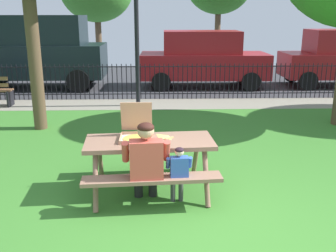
{
  "coord_description": "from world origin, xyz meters",
  "views": [
    {
      "loc": [
        -0.67,
        -3.92,
        2.46
      ],
      "look_at": [
        -0.48,
        2.04,
        0.75
      ],
      "focal_mm": 41.35,
      "sensor_mm": 36.0,
      "label": 1
    }
  ],
  "objects_px": {
    "child_at_table": "(179,170)",
    "parked_car_center": "(203,58)",
    "parked_car_left": "(35,50)",
    "pizza_box_open": "(136,132)",
    "picnic_table_foreground": "(150,152)",
    "adult_at_table": "(146,161)",
    "lamp_post_walkway": "(136,10)",
    "pizza_slice_on_table": "(165,137)"
  },
  "relations": [
    {
      "from": "child_at_table",
      "to": "parked_car_center",
      "type": "bearing_deg",
      "value": 81.24
    },
    {
      "from": "parked_car_left",
      "to": "parked_car_center",
      "type": "distance_m",
      "value": 5.8
    },
    {
      "from": "pizza_box_open",
      "to": "child_at_table",
      "type": "relative_size",
      "value": 0.61
    },
    {
      "from": "picnic_table_foreground",
      "to": "parked_car_center",
      "type": "relative_size",
      "value": 0.43
    },
    {
      "from": "picnic_table_foreground",
      "to": "parked_car_center",
      "type": "xyz_separation_m",
      "value": [
        1.76,
        8.41,
        0.41
      ]
    },
    {
      "from": "adult_at_table",
      "to": "lamp_post_walkway",
      "type": "distance_m",
      "value": 6.32
    },
    {
      "from": "child_at_table",
      "to": "pizza_box_open",
      "type": "bearing_deg",
      "value": 133.77
    },
    {
      "from": "adult_at_table",
      "to": "parked_car_left",
      "type": "bearing_deg",
      "value": 114.13
    },
    {
      "from": "pizza_box_open",
      "to": "adult_at_table",
      "type": "height_order",
      "value": "pizza_box_open"
    },
    {
      "from": "adult_at_table",
      "to": "child_at_table",
      "type": "bearing_deg",
      "value": 0.04
    },
    {
      "from": "pizza_box_open",
      "to": "parked_car_left",
      "type": "height_order",
      "value": "parked_car_left"
    },
    {
      "from": "adult_at_table",
      "to": "lamp_post_walkway",
      "type": "relative_size",
      "value": 0.28
    },
    {
      "from": "lamp_post_walkway",
      "to": "parked_car_center",
      "type": "xyz_separation_m",
      "value": [
        2.16,
        2.91,
        -1.59
      ]
    },
    {
      "from": "adult_at_table",
      "to": "child_at_table",
      "type": "relative_size",
      "value": 1.39
    },
    {
      "from": "parked_car_center",
      "to": "pizza_slice_on_table",
      "type": "bearing_deg",
      "value": -100.53
    },
    {
      "from": "picnic_table_foreground",
      "to": "parked_car_left",
      "type": "bearing_deg",
      "value": 115.62
    },
    {
      "from": "adult_at_table",
      "to": "parked_car_left",
      "type": "height_order",
      "value": "parked_car_left"
    },
    {
      "from": "child_at_table",
      "to": "parked_car_left",
      "type": "bearing_deg",
      "value": 116.35
    },
    {
      "from": "lamp_post_walkway",
      "to": "picnic_table_foreground",
      "type": "bearing_deg",
      "value": -85.78
    },
    {
      "from": "lamp_post_walkway",
      "to": "pizza_slice_on_table",
      "type": "bearing_deg",
      "value": -83.38
    },
    {
      "from": "adult_at_table",
      "to": "parked_car_left",
      "type": "distance_m",
      "value": 9.79
    },
    {
      "from": "child_at_table",
      "to": "lamp_post_walkway",
      "type": "bearing_deg",
      "value": 97.48
    },
    {
      "from": "child_at_table",
      "to": "parked_car_center",
      "type": "height_order",
      "value": "parked_car_center"
    },
    {
      "from": "lamp_post_walkway",
      "to": "parked_car_center",
      "type": "distance_m",
      "value": 3.96
    },
    {
      "from": "pizza_slice_on_table",
      "to": "child_at_table",
      "type": "height_order",
      "value": "child_at_table"
    },
    {
      "from": "pizza_box_open",
      "to": "parked_car_center",
      "type": "height_order",
      "value": "parked_car_center"
    },
    {
      "from": "lamp_post_walkway",
      "to": "parked_car_left",
      "type": "xyz_separation_m",
      "value": [
        -3.63,
        2.91,
        -1.29
      ]
    },
    {
      "from": "pizza_box_open",
      "to": "parked_car_center",
      "type": "distance_m",
      "value": 8.54
    },
    {
      "from": "adult_at_table",
      "to": "parked_car_center",
      "type": "bearing_deg",
      "value": 78.62
    },
    {
      "from": "picnic_table_foreground",
      "to": "parked_car_center",
      "type": "bearing_deg",
      "value": 78.21
    },
    {
      "from": "pizza_slice_on_table",
      "to": "parked_car_left",
      "type": "xyz_separation_m",
      "value": [
        -4.25,
        8.28,
        0.53
      ]
    },
    {
      "from": "pizza_box_open",
      "to": "lamp_post_walkway",
      "type": "height_order",
      "value": "lamp_post_walkway"
    },
    {
      "from": "pizza_box_open",
      "to": "picnic_table_foreground",
      "type": "bearing_deg",
      "value": -26.03
    },
    {
      "from": "picnic_table_foreground",
      "to": "pizza_slice_on_table",
      "type": "distance_m",
      "value": 0.31
    },
    {
      "from": "pizza_slice_on_table",
      "to": "parked_car_left",
      "type": "bearing_deg",
      "value": 117.18
    },
    {
      "from": "adult_at_table",
      "to": "child_at_table",
      "type": "height_order",
      "value": "adult_at_table"
    },
    {
      "from": "pizza_slice_on_table",
      "to": "adult_at_table",
      "type": "relative_size",
      "value": 0.25
    },
    {
      "from": "adult_at_table",
      "to": "child_at_table",
      "type": "distance_m",
      "value": 0.44
    },
    {
      "from": "pizza_box_open",
      "to": "child_at_table",
      "type": "height_order",
      "value": "pizza_box_open"
    },
    {
      "from": "picnic_table_foreground",
      "to": "child_at_table",
      "type": "relative_size",
      "value": 2.22
    },
    {
      "from": "pizza_slice_on_table",
      "to": "picnic_table_foreground",
      "type": "bearing_deg",
      "value": -148.36
    },
    {
      "from": "picnic_table_foreground",
      "to": "pizza_slice_on_table",
      "type": "height_order",
      "value": "pizza_slice_on_table"
    }
  ]
}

